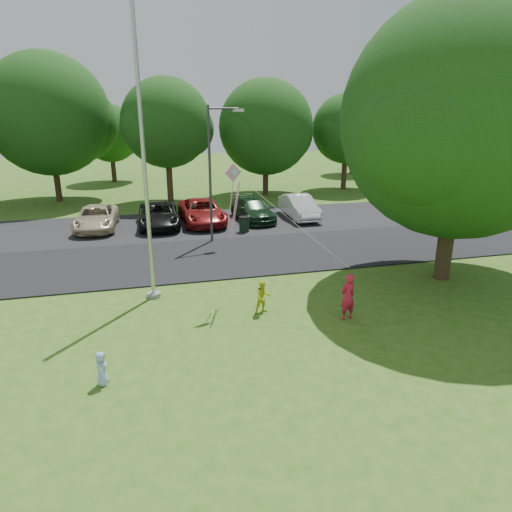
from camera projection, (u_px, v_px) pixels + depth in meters
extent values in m
plane|color=#355F19|center=(287.00, 352.00, 12.96)|extent=(120.00, 120.00, 0.00)
cube|color=black|center=(227.00, 256.00, 21.24)|extent=(60.00, 6.00, 0.06)
cube|color=black|center=(207.00, 224.00, 27.24)|extent=(42.00, 7.00, 0.06)
cylinder|color=#B7BABF|center=(144.00, 158.00, 15.20)|extent=(0.14, 0.14, 10.00)
cylinder|color=gray|center=(154.00, 295.00, 16.72)|extent=(0.50, 0.50, 0.16)
cylinder|color=#3F3F44|center=(210.00, 176.00, 22.57)|extent=(0.14, 0.14, 6.75)
cylinder|color=#3F3F44|center=(223.00, 108.00, 21.90)|extent=(1.56, 0.41, 0.09)
cube|color=silver|center=(238.00, 110.00, 22.26)|extent=(0.55, 0.34, 0.16)
cylinder|color=black|center=(244.00, 225.00, 25.21)|extent=(0.53, 0.53, 0.86)
cylinder|color=black|center=(244.00, 217.00, 25.07)|extent=(0.57, 0.57, 0.05)
cylinder|color=#332316|center=(446.00, 241.00, 18.12)|extent=(0.62, 0.62, 3.14)
sphere|color=#123A0F|center=(462.00, 118.00, 16.67)|extent=(8.88, 8.88, 8.88)
sphere|color=#123A0F|center=(488.00, 135.00, 18.17)|extent=(5.77, 5.77, 5.77)
sphere|color=#123A0F|center=(437.00, 133.00, 15.37)|extent=(5.33, 5.33, 5.33)
sphere|color=#123A0F|center=(421.00, 135.00, 15.37)|extent=(4.62, 4.62, 4.62)
cylinder|color=#332316|center=(57.00, 180.00, 33.48)|extent=(0.44, 0.44, 3.19)
sphere|color=#123A0F|center=(48.00, 114.00, 32.06)|extent=(8.50, 8.50, 8.50)
sphere|color=#123A0F|center=(79.00, 123.00, 33.49)|extent=(5.53, 5.53, 5.53)
sphere|color=#123A0F|center=(19.00, 121.00, 30.82)|extent=(5.10, 5.10, 5.10)
cylinder|color=#332316|center=(170.00, 179.00, 33.17)|extent=(0.44, 0.44, 3.43)
sphere|color=#123A0F|center=(166.00, 123.00, 31.96)|extent=(6.27, 6.27, 6.27)
sphere|color=#123A0F|center=(186.00, 129.00, 33.01)|extent=(4.07, 4.07, 4.07)
sphere|color=#123A0F|center=(149.00, 128.00, 31.04)|extent=(3.76, 3.76, 3.76)
cylinder|color=#332316|center=(266.00, 178.00, 36.23)|extent=(0.44, 0.44, 2.66)
sphere|color=#123A0F|center=(266.00, 127.00, 35.04)|extent=(7.27, 7.27, 7.27)
sphere|color=#123A0F|center=(283.00, 134.00, 36.26)|extent=(4.72, 4.72, 4.72)
sphere|color=#123A0F|center=(250.00, 133.00, 33.97)|extent=(4.36, 4.36, 4.36)
cylinder|color=#332316|center=(344.00, 171.00, 38.51)|extent=(0.44, 0.44, 3.02)
sphere|color=#123A0F|center=(347.00, 128.00, 37.43)|extent=(5.67, 5.67, 5.67)
sphere|color=#123A0F|center=(357.00, 133.00, 38.38)|extent=(3.68, 3.68, 3.68)
sphere|color=#123A0F|center=(337.00, 133.00, 36.59)|extent=(3.40, 3.40, 3.40)
cylinder|color=#332316|center=(455.00, 170.00, 38.07)|extent=(0.44, 0.44, 3.42)
sphere|color=#123A0F|center=(463.00, 109.00, 36.59)|extent=(8.77, 8.77, 8.77)
sphere|color=#123A0F|center=(475.00, 118.00, 38.06)|extent=(5.70, 5.70, 5.70)
sphere|color=#123A0F|center=(452.00, 115.00, 35.30)|extent=(5.26, 5.26, 5.26)
cylinder|color=#332316|center=(511.00, 165.00, 43.34)|extent=(0.44, 0.44, 2.92)
sphere|color=#123A0F|center=(512.00, 126.00, 41.05)|extent=(4.34, 4.34, 4.34)
cylinder|color=#332316|center=(502.00, 155.00, 53.71)|extent=(0.44, 0.44, 2.60)
sphere|color=#123A0F|center=(507.00, 128.00, 52.75)|extent=(5.20, 5.20, 5.20)
sphere|color=#123A0F|center=(511.00, 131.00, 53.62)|extent=(3.38, 3.38, 3.38)
sphere|color=#123A0F|center=(503.00, 131.00, 51.99)|extent=(3.12, 3.12, 3.12)
cylinder|color=#332316|center=(113.00, 168.00, 42.49)|extent=(0.44, 0.44, 2.60)
sphere|color=#123A0F|center=(110.00, 133.00, 41.53)|extent=(5.20, 5.20, 5.20)
sphere|color=#123A0F|center=(124.00, 137.00, 42.40)|extent=(3.38, 3.38, 3.38)
sphere|color=#123A0F|center=(98.00, 137.00, 40.76)|extent=(3.12, 3.12, 3.12)
cylinder|color=#332316|center=(352.00, 161.00, 47.65)|extent=(0.44, 0.44, 2.60)
sphere|color=#123A0F|center=(354.00, 130.00, 46.68)|extent=(5.20, 5.20, 5.20)
sphere|color=#123A0F|center=(362.00, 134.00, 47.56)|extent=(3.38, 3.38, 3.38)
sphere|color=#123A0F|center=(347.00, 133.00, 45.92)|extent=(3.12, 3.12, 3.12)
imported|color=#C6B793|center=(97.00, 218.00, 25.72)|extent=(2.37, 4.76, 1.30)
imported|color=black|center=(159.00, 215.00, 26.25)|extent=(2.30, 4.88, 1.35)
imported|color=maroon|center=(202.00, 212.00, 26.98)|extent=(2.54, 5.16, 1.41)
imported|color=black|center=(253.00, 210.00, 27.73)|extent=(2.23, 4.62, 1.30)
imported|color=silver|center=(299.00, 207.00, 28.26)|extent=(1.52, 4.31, 1.42)
imported|color=red|center=(348.00, 297.00, 14.76)|extent=(0.65, 0.50, 1.56)
imported|color=yellow|center=(263.00, 297.00, 15.30)|extent=(0.60, 0.49, 1.14)
imported|color=#9CBAF0|center=(102.00, 369.00, 11.30)|extent=(0.29, 0.44, 0.90)
cube|color=pink|center=(233.00, 173.00, 15.06)|extent=(0.59, 0.21, 0.61)
cube|color=#8CC6E5|center=(235.00, 172.00, 15.04)|extent=(0.29, 0.11, 0.29)
cylinder|color=white|center=(290.00, 219.00, 14.76)|extent=(3.25, 2.43, 2.81)
cylinder|color=pink|center=(231.00, 205.00, 15.37)|extent=(0.20, 0.26, 1.62)
cylinder|color=pink|center=(236.00, 208.00, 15.50)|extent=(0.22, 0.42, 1.85)
cylinder|color=pink|center=(234.00, 212.00, 15.40)|extent=(0.25, 0.62, 2.06)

